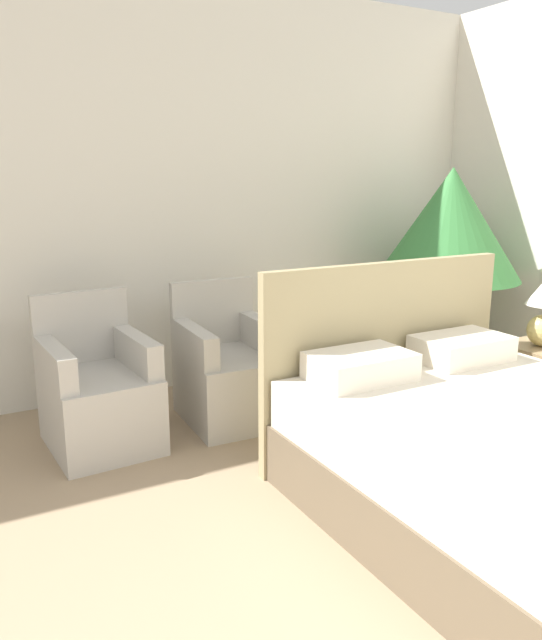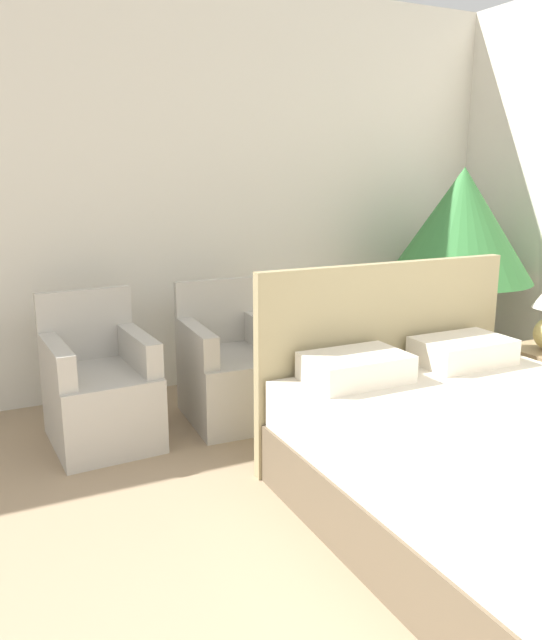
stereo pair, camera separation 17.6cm
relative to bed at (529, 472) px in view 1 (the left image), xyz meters
name	(u,v)px [view 1 (the left image)]	position (x,y,z in m)	size (l,w,h in m)	color
wall_back	(198,191)	(-0.44, 2.68, 1.15)	(10.00, 0.06, 2.90)	silver
bed	(529,472)	(0.00, 0.00, 0.00)	(1.59, 2.20, 1.10)	brown
armchair_near_window_left	(99,398)	(-1.43, 1.86, -0.01)	(0.61, 0.71, 0.88)	#B7B2A8
armchair_near_window_right	(229,376)	(-0.58, 1.86, -0.01)	(0.61, 0.70, 0.88)	#B7B2A8
potted_palm	(449,235)	(1.35, 1.94, 0.81)	(1.11, 1.11, 1.63)	#4C4C4C
nightstand	(540,387)	(1.07, 0.79, -0.03)	(0.42, 0.42, 0.54)	#937A56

